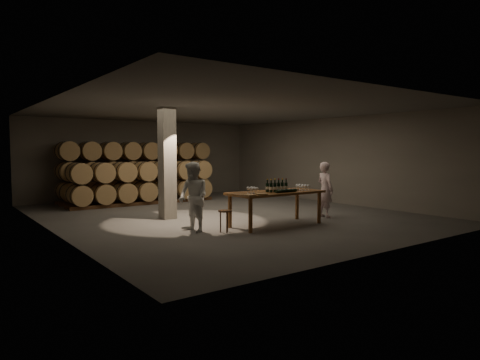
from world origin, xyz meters
TOP-DOWN VIEW (x-y plane):
  - room at (-1.80, 0.20)m, footprint 12.00×12.00m
  - tasting_table at (0.00, -2.50)m, footprint 2.60×1.10m
  - barrel_stack_back at (-0.57, 5.20)m, footprint 6.26×0.95m
  - barrel_stack_front at (-0.96, 3.80)m, footprint 5.48×0.95m
  - bottle_cluster at (-0.01, -2.54)m, footprint 0.61×0.24m
  - lying_bottles at (0.06, -2.84)m, footprint 0.78×0.08m
  - glass_cluster_left at (-0.83, -2.56)m, footprint 0.19×0.30m
  - glass_cluster_right at (0.83, -2.64)m, footprint 0.19×0.41m
  - plate at (0.61, -2.60)m, footprint 0.26×0.26m
  - notebook_near at (-0.84, -2.92)m, footprint 0.31×0.28m
  - notebook_corner at (-1.18, -2.88)m, footprint 0.23×0.29m
  - pen at (-0.73, -2.94)m, footprint 0.15×0.01m
  - stool at (-1.64, -2.51)m, footprint 0.32×0.32m
  - person_man at (2.07, -2.32)m, footprint 0.46×0.64m
  - person_woman at (-2.22, -2.01)m, footprint 0.73×0.89m

SIDE VIEW (x-z plane):
  - stool at x=-1.64m, z-range 0.17..0.71m
  - tasting_table at x=0.00m, z-range 0.35..1.25m
  - person_man at x=2.07m, z-range 0.00..1.64m
  - barrel_stack_front at x=-0.96m, z-range 0.04..1.61m
  - person_woman at x=-2.22m, z-range 0.00..1.71m
  - pen at x=-0.73m, z-range 0.90..0.91m
  - plate at x=0.61m, z-range 0.90..0.92m
  - notebook_corner at x=-1.18m, z-range 0.90..0.92m
  - notebook_near at x=-0.84m, z-range 0.90..0.93m
  - lying_bottles at x=0.06m, z-range 0.90..0.98m
  - glass_cluster_right at x=0.83m, z-range 0.94..1.10m
  - bottle_cluster at x=-0.01m, z-range 0.85..1.19m
  - glass_cluster_left at x=-0.83m, z-range 0.94..1.11m
  - barrel_stack_back at x=-0.57m, z-range 0.04..2.35m
  - room at x=-1.80m, z-range -4.40..7.60m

